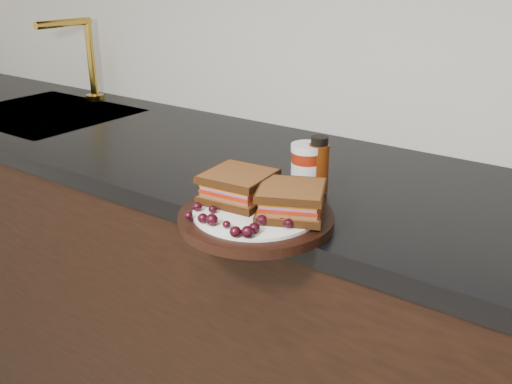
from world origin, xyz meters
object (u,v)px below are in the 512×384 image
plate (256,218)px  sandwich_left (238,186)px  condiment_jar (307,167)px  oil_bottle (319,165)px

plate → sandwich_left: bearing=158.3°
plate → condiment_jar: (-0.01, 0.19, 0.04)m
condiment_jar → oil_bottle: 0.03m
condiment_jar → oil_bottle: oil_bottle is taller
sandwich_left → oil_bottle: (0.07, 0.17, 0.01)m
oil_bottle → sandwich_left: bearing=-111.8°
sandwich_left → oil_bottle: oil_bottle is taller
oil_bottle → condiment_jar: bearing=-163.5°
plate → oil_bottle: size_ratio=2.42×
plate → condiment_jar: size_ratio=2.85×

